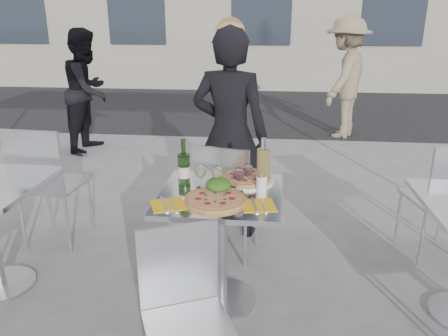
# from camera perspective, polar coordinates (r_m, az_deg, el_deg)

# --- Properties ---
(ground) EXTENTS (80.00, 80.00, 0.00)m
(ground) POSITION_cam_1_polar(r_m,az_deg,el_deg) (2.93, -0.32, -16.90)
(ground) COLOR slate
(street_asphalt) EXTENTS (24.00, 5.00, 0.00)m
(street_asphalt) POSITION_cam_1_polar(r_m,az_deg,el_deg) (9.03, 4.29, 8.04)
(street_asphalt) COLOR black
(street_asphalt) RESTS_ON ground
(main_table) EXTENTS (0.72, 0.72, 0.75)m
(main_table) POSITION_cam_1_polar(r_m,az_deg,el_deg) (2.65, -0.34, -7.43)
(main_table) COLOR #B7BABF
(main_table) RESTS_ON ground
(chair_far) EXTENTS (0.49, 0.49, 0.89)m
(chair_far) POSITION_cam_1_polar(r_m,az_deg,el_deg) (3.15, 0.18, -3.19)
(chair_far) COLOR silver
(chair_far) RESTS_ON ground
(chair_near) EXTENTS (0.50, 0.51, 0.83)m
(chair_near) POSITION_cam_1_polar(r_m,az_deg,el_deg) (2.09, -5.22, -17.07)
(chair_near) COLOR silver
(chair_near) RESTS_ON ground
(side_chair_lfar) EXTENTS (0.47, 0.48, 0.97)m
(side_chair_lfar) POSITION_cam_1_polar(r_m,az_deg,el_deg) (3.57, -22.33, -1.16)
(side_chair_lfar) COLOR silver
(side_chair_lfar) RESTS_ON ground
(side_chair_rfar) EXTENTS (0.49, 0.50, 0.92)m
(side_chair_rfar) POSITION_cam_1_polar(r_m,az_deg,el_deg) (3.49, 27.01, -2.86)
(side_chair_rfar) COLOR silver
(side_chair_rfar) RESTS_ON ground
(woman_diner) EXTENTS (0.67, 0.50, 1.68)m
(woman_diner) POSITION_cam_1_polar(r_m,az_deg,el_deg) (3.47, 0.75, 4.35)
(woman_diner) COLOR black
(woman_diner) RESTS_ON ground
(pedestrian_a) EXTENTS (0.67, 0.83, 1.60)m
(pedestrian_a) POSITION_cam_1_polar(r_m,az_deg,el_deg) (6.16, -17.36, 9.62)
(pedestrian_a) COLOR black
(pedestrian_a) RESTS_ON ground
(pedestrian_b) EXTENTS (1.08, 1.31, 1.76)m
(pedestrian_b) POSITION_cam_1_polar(r_m,az_deg,el_deg) (6.78, 15.53, 11.25)
(pedestrian_b) COLOR #8C7A5A
(pedestrian_b) RESTS_ON ground
(pizza_near) EXTENTS (0.35, 0.35, 0.02)m
(pizza_near) POSITION_cam_1_polar(r_m,az_deg,el_deg) (2.44, -1.17, -4.09)
(pizza_near) COLOR tan
(pizza_near) RESTS_ON main_table
(pizza_far) EXTENTS (0.36, 0.36, 0.03)m
(pizza_far) POSITION_cam_1_polar(r_m,az_deg,el_deg) (2.75, 2.85, -1.32)
(pizza_far) COLOR white
(pizza_far) RESTS_ON main_table
(salad_plate) EXTENTS (0.22, 0.22, 0.09)m
(salad_plate) POSITION_cam_1_polar(r_m,az_deg,el_deg) (2.56, -0.72, -2.36)
(salad_plate) COLOR white
(salad_plate) RESTS_ON main_table
(wine_bottle) EXTENTS (0.08, 0.08, 0.29)m
(wine_bottle) POSITION_cam_1_polar(r_m,az_deg,el_deg) (2.64, -5.25, 0.02)
(wine_bottle) COLOR #27541F
(wine_bottle) RESTS_ON main_table
(carafe) EXTENTS (0.08, 0.08, 0.29)m
(carafe) POSITION_cam_1_polar(r_m,az_deg,el_deg) (2.67, 5.15, 0.36)
(carafe) COLOR tan
(carafe) RESTS_ON main_table
(sugar_shaker) EXTENTS (0.06, 0.06, 0.11)m
(sugar_shaker) POSITION_cam_1_polar(r_m,az_deg,el_deg) (2.58, 4.93, -1.82)
(sugar_shaker) COLOR white
(sugar_shaker) RESTS_ON main_table
(wineglass_white_a) EXTENTS (0.07, 0.07, 0.16)m
(wineglass_white_a) POSITION_cam_1_polar(r_m,az_deg,el_deg) (2.57, -3.05, -0.52)
(wineglass_white_a) COLOR white
(wineglass_white_a) RESTS_ON main_table
(wineglass_white_b) EXTENTS (0.07, 0.07, 0.16)m
(wineglass_white_b) POSITION_cam_1_polar(r_m,az_deg,el_deg) (2.56, -0.91, -0.63)
(wineglass_white_b) COLOR white
(wineglass_white_b) RESTS_ON main_table
(wineglass_red_a) EXTENTS (0.07, 0.07, 0.16)m
(wineglass_red_a) POSITION_cam_1_polar(r_m,az_deg,el_deg) (2.52, 1.94, -0.91)
(wineglass_red_a) COLOR white
(wineglass_red_a) RESTS_ON main_table
(wineglass_red_b) EXTENTS (0.07, 0.07, 0.16)m
(wineglass_red_b) POSITION_cam_1_polar(r_m,az_deg,el_deg) (2.59, 3.11, -0.39)
(wineglass_red_b) COLOR white
(wineglass_red_b) RESTS_ON main_table
(napkin_left) EXTENTS (0.24, 0.24, 0.01)m
(napkin_left) POSITION_cam_1_polar(r_m,az_deg,el_deg) (2.41, -7.33, -4.75)
(napkin_left) COLOR yellow
(napkin_left) RESTS_ON main_table
(napkin_right) EXTENTS (0.21, 0.21, 0.01)m
(napkin_right) POSITION_cam_1_polar(r_m,az_deg,el_deg) (2.39, 4.50, -4.85)
(napkin_right) COLOR yellow
(napkin_right) RESTS_ON main_table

